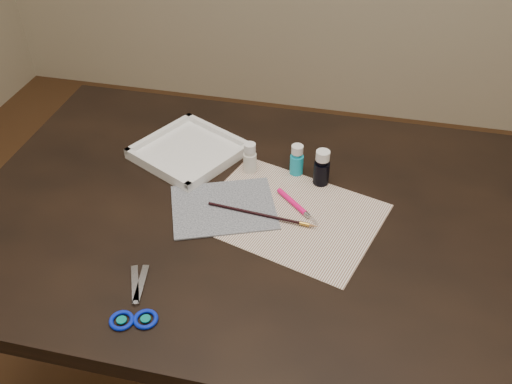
% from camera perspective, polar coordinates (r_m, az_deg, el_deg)
% --- Properties ---
extents(table, '(1.30, 0.90, 0.75)m').
position_cam_1_polar(table, '(1.56, 0.00, -12.29)').
color(table, black).
rests_on(table, ground).
extents(paper, '(0.45, 0.39, 0.00)m').
position_cam_1_polar(paper, '(1.27, 3.37, -2.27)').
color(paper, white).
rests_on(paper, table).
extents(canvas, '(0.28, 0.26, 0.00)m').
position_cam_1_polar(canvas, '(1.29, -3.27, -1.52)').
color(canvas, black).
rests_on(canvas, paper).
extents(paint_bottle_white, '(0.04, 0.04, 0.08)m').
position_cam_1_polar(paint_bottle_white, '(1.38, -0.62, 3.45)').
color(paint_bottle_white, white).
rests_on(paint_bottle_white, table).
extents(paint_bottle_cyan, '(0.03, 0.03, 0.08)m').
position_cam_1_polar(paint_bottle_cyan, '(1.37, 4.10, 3.23)').
color(paint_bottle_cyan, '#16A8C8').
rests_on(paint_bottle_cyan, table).
extents(paint_bottle_navy, '(0.04, 0.04, 0.09)m').
position_cam_1_polar(paint_bottle_navy, '(1.34, 6.60, 2.44)').
color(paint_bottle_navy, black).
rests_on(paint_bottle_navy, table).
extents(paintbrush, '(0.25, 0.03, 0.01)m').
position_cam_1_polar(paintbrush, '(1.26, 0.66, -2.29)').
color(paintbrush, black).
rests_on(paintbrush, canvas).
extents(craft_knife, '(0.12, 0.11, 0.01)m').
position_cam_1_polar(craft_knife, '(1.28, 4.25, -1.51)').
color(craft_knife, '#FE0D70').
rests_on(craft_knife, paper).
extents(scissors, '(0.16, 0.20, 0.01)m').
position_cam_1_polar(scissors, '(1.12, -12.22, -10.18)').
color(scissors, silver).
rests_on(scissors, table).
extents(palette_tray, '(0.31, 0.31, 0.03)m').
position_cam_1_polar(palette_tray, '(1.46, -6.74, 4.14)').
color(palette_tray, white).
rests_on(palette_tray, table).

